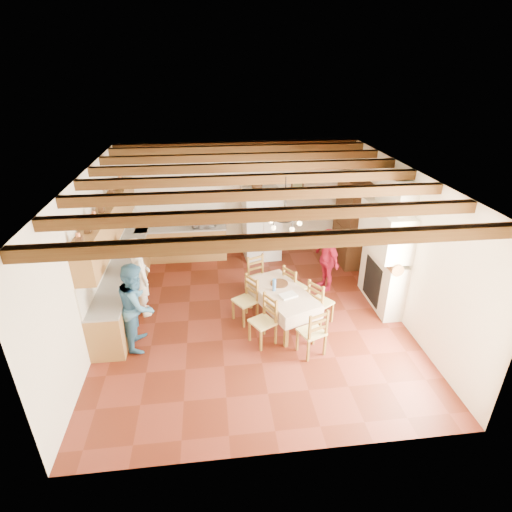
{
  "coord_description": "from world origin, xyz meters",
  "views": [
    {
      "loc": [
        -0.75,
        -6.86,
        4.8
      ],
      "look_at": [
        0.1,
        0.3,
        1.25
      ],
      "focal_mm": 28.0,
      "sensor_mm": 36.0,
      "label": 1
    }
  ],
  "objects_px": {
    "refrigerator": "(262,224)",
    "hutch": "(350,221)",
    "dining_table": "(282,295)",
    "chair_left_far": "(245,300)",
    "person_woman_blue": "(137,305)",
    "person_man": "(140,276)",
    "chair_end_far": "(259,278)",
    "person_woman_red": "(327,259)",
    "chair_right_near": "(321,301)",
    "chair_end_near": "(312,331)",
    "chair_left_near": "(263,321)",
    "chair_right_far": "(295,286)",
    "microwave": "(203,220)"
  },
  "relations": [
    {
      "from": "chair_right_far",
      "to": "person_man",
      "type": "xyz_separation_m",
      "value": [
        -3.19,
        0.13,
        0.38
      ]
    },
    {
      "from": "refrigerator",
      "to": "chair_left_near",
      "type": "distance_m",
      "value": 3.73
    },
    {
      "from": "chair_right_far",
      "to": "hutch",
      "type": "bearing_deg",
      "value": -73.81
    },
    {
      "from": "chair_left_far",
      "to": "person_woman_red",
      "type": "height_order",
      "value": "person_woman_red"
    },
    {
      "from": "chair_left_near",
      "to": "chair_end_far",
      "type": "distance_m",
      "value": 1.63
    },
    {
      "from": "dining_table",
      "to": "person_woman_blue",
      "type": "bearing_deg",
      "value": -172.33
    },
    {
      "from": "dining_table",
      "to": "microwave",
      "type": "xyz_separation_m",
      "value": [
        -1.54,
        3.18,
        0.43
      ]
    },
    {
      "from": "refrigerator",
      "to": "hutch",
      "type": "height_order",
      "value": "hutch"
    },
    {
      "from": "refrigerator",
      "to": "person_man",
      "type": "relative_size",
      "value": 1.09
    },
    {
      "from": "dining_table",
      "to": "chair_left_far",
      "type": "relative_size",
      "value": 1.89
    },
    {
      "from": "refrigerator",
      "to": "chair_left_near",
      "type": "xyz_separation_m",
      "value": [
        -0.47,
        -3.68,
        -0.45
      ]
    },
    {
      "from": "refrigerator",
      "to": "person_man",
      "type": "distance_m",
      "value": 3.67
    },
    {
      "from": "person_woman_red",
      "to": "microwave",
      "type": "height_order",
      "value": "person_woman_red"
    },
    {
      "from": "chair_right_near",
      "to": "chair_end_far",
      "type": "xyz_separation_m",
      "value": [
        -1.1,
        1.08,
        0.0
      ]
    },
    {
      "from": "chair_end_near",
      "to": "person_woman_red",
      "type": "xyz_separation_m",
      "value": [
        0.87,
        2.22,
        0.27
      ]
    },
    {
      "from": "chair_right_far",
      "to": "person_woman_blue",
      "type": "bearing_deg",
      "value": 75.74
    },
    {
      "from": "chair_end_far",
      "to": "person_woman_blue",
      "type": "relative_size",
      "value": 0.58
    },
    {
      "from": "chair_right_near",
      "to": "person_man",
      "type": "xyz_separation_m",
      "value": [
        -3.58,
        0.77,
        0.38
      ]
    },
    {
      "from": "chair_left_far",
      "to": "microwave",
      "type": "distance_m",
      "value": 3.22
    },
    {
      "from": "dining_table",
      "to": "person_woman_blue",
      "type": "xyz_separation_m",
      "value": [
        -2.72,
        -0.37,
        0.2
      ]
    },
    {
      "from": "chair_left_far",
      "to": "person_man",
      "type": "relative_size",
      "value": 0.56
    },
    {
      "from": "chair_right_near",
      "to": "person_woman_red",
      "type": "distance_m",
      "value": 1.39
    },
    {
      "from": "hutch",
      "to": "chair_right_far",
      "type": "height_order",
      "value": "hutch"
    },
    {
      "from": "person_woman_red",
      "to": "person_man",
      "type": "bearing_deg",
      "value": -98.36
    },
    {
      "from": "person_man",
      "to": "chair_right_far",
      "type": "bearing_deg",
      "value": -114.65
    },
    {
      "from": "chair_end_far",
      "to": "person_man",
      "type": "bearing_deg",
      "value": 165.37
    },
    {
      "from": "person_man",
      "to": "person_woman_red",
      "type": "bearing_deg",
      "value": -105.13
    },
    {
      "from": "chair_left_near",
      "to": "chair_right_far",
      "type": "bearing_deg",
      "value": 115.36
    },
    {
      "from": "dining_table",
      "to": "chair_end_far",
      "type": "bearing_deg",
      "value": 108.63
    },
    {
      "from": "chair_left_far",
      "to": "chair_right_near",
      "type": "xyz_separation_m",
      "value": [
        1.49,
        -0.22,
        0.0
      ]
    },
    {
      "from": "chair_right_near",
      "to": "person_woman_blue",
      "type": "relative_size",
      "value": 0.58
    },
    {
      "from": "refrigerator",
      "to": "person_man",
      "type": "xyz_separation_m",
      "value": [
        -2.8,
        -2.37,
        -0.07
      ]
    },
    {
      "from": "chair_right_far",
      "to": "chair_left_far",
      "type": "bearing_deg",
      "value": 80.19
    },
    {
      "from": "chair_right_near",
      "to": "person_woman_red",
      "type": "xyz_separation_m",
      "value": [
        0.47,
        1.28,
        0.27
      ]
    },
    {
      "from": "chair_end_near",
      "to": "chair_left_near",
      "type": "bearing_deg",
      "value": -46.77
    },
    {
      "from": "refrigerator",
      "to": "hutch",
      "type": "bearing_deg",
      "value": -18.77
    },
    {
      "from": "chair_left_far",
      "to": "person_woman_blue",
      "type": "height_order",
      "value": "person_woman_blue"
    },
    {
      "from": "chair_left_near",
      "to": "chair_left_far",
      "type": "height_order",
      "value": "same"
    },
    {
      "from": "person_man",
      "to": "microwave",
      "type": "distance_m",
      "value": 2.82
    },
    {
      "from": "chair_left_near",
      "to": "chair_right_near",
      "type": "bearing_deg",
      "value": 84.65
    },
    {
      "from": "chair_right_near",
      "to": "chair_end_near",
      "type": "height_order",
      "value": "same"
    },
    {
      "from": "hutch",
      "to": "chair_right_far",
      "type": "xyz_separation_m",
      "value": [
        -1.81,
        -1.94,
        -0.64
      ]
    },
    {
      "from": "person_woman_blue",
      "to": "chair_left_far",
      "type": "bearing_deg",
      "value": -75.51
    },
    {
      "from": "hutch",
      "to": "dining_table",
      "type": "xyz_separation_m",
      "value": [
        -2.19,
        -2.49,
        -0.49
      ]
    },
    {
      "from": "chair_end_near",
      "to": "chair_end_far",
      "type": "xyz_separation_m",
      "value": [
        -0.69,
        2.01,
        0.0
      ]
    },
    {
      "from": "chair_left_far",
      "to": "chair_end_far",
      "type": "distance_m",
      "value": 0.95
    },
    {
      "from": "dining_table",
      "to": "person_woman_red",
      "type": "relative_size",
      "value": 1.22
    },
    {
      "from": "chair_left_far",
      "to": "chair_end_near",
      "type": "distance_m",
      "value": 1.58
    },
    {
      "from": "chair_end_far",
      "to": "microwave",
      "type": "xyz_separation_m",
      "value": [
        -1.21,
        2.19,
        0.59
      ]
    },
    {
      "from": "hutch",
      "to": "person_woman_blue",
      "type": "height_order",
      "value": "hutch"
    }
  ]
}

